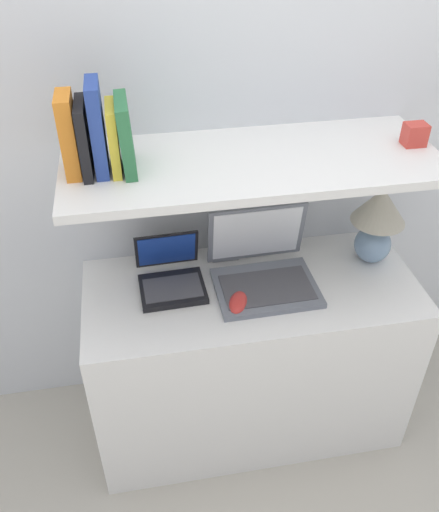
# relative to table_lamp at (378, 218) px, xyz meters

# --- Properties ---
(ground_plane) EXTENTS (12.00, 12.00, 0.00)m
(ground_plane) POSITION_rel_table_lamp_xyz_m (-0.46, -0.33, -0.88)
(ground_plane) COLOR #B2AD9E
(wall_back) EXTENTS (6.00, 0.05, 2.40)m
(wall_back) POSITION_rel_table_lamp_xyz_m (-0.46, 0.24, 0.32)
(wall_back) COLOR silver
(wall_back) RESTS_ON ground_plane
(desk) EXTENTS (1.15, 0.51, 0.71)m
(desk) POSITION_rel_table_lamp_xyz_m (-0.46, -0.08, -0.53)
(desk) COLOR white
(desk) RESTS_ON ground_plane
(back_riser) EXTENTS (1.15, 0.04, 1.14)m
(back_riser) POSITION_rel_table_lamp_xyz_m (-0.46, 0.19, -0.32)
(back_riser) COLOR silver
(back_riser) RESTS_ON ground_plane
(shelf) EXTENTS (1.15, 0.46, 0.03)m
(shelf) POSITION_rel_table_lamp_xyz_m (-0.46, -0.01, 0.27)
(shelf) COLOR white
(shelf) RESTS_ON back_riser
(table_lamp) EXTENTS (0.19, 0.19, 0.30)m
(table_lamp) POSITION_rel_table_lamp_xyz_m (0.00, 0.00, 0.00)
(table_lamp) COLOR #7593B2
(table_lamp) RESTS_ON desk
(laptop_large) EXTENTS (0.35, 0.31, 0.25)m
(laptop_large) POSITION_rel_table_lamp_xyz_m (-0.42, -0.06, -0.13)
(laptop_large) COLOR slate
(laptop_large) RESTS_ON desk
(laptop_small) EXTENTS (0.23, 0.23, 0.17)m
(laptop_small) POSITION_rel_table_lamp_xyz_m (-0.73, -0.02, -0.14)
(laptop_small) COLOR black
(laptop_small) RESTS_ON desk
(computer_mouse) EXTENTS (0.09, 0.12, 0.04)m
(computer_mouse) POSITION_rel_table_lamp_xyz_m (-0.53, -0.17, -0.16)
(computer_mouse) COLOR red
(computer_mouse) RESTS_ON desk
(router_box) EXTENTS (0.10, 0.07, 0.11)m
(router_box) POSITION_rel_table_lamp_xyz_m (-0.52, 0.11, -0.12)
(router_box) COLOR gray
(router_box) RESTS_ON desk
(book_orange) EXTENTS (0.04, 0.12, 0.23)m
(book_orange) POSITION_rel_table_lamp_xyz_m (-0.98, -0.01, 0.39)
(book_orange) COLOR orange
(book_orange) RESTS_ON shelf
(book_black) EXTENTS (0.03, 0.16, 0.21)m
(book_black) POSITION_rel_table_lamp_xyz_m (-0.94, -0.01, 0.38)
(book_black) COLOR black
(book_black) RESTS_ON shelf
(book_blue) EXTENTS (0.04, 0.14, 0.26)m
(book_blue) POSITION_rel_table_lamp_xyz_m (-0.90, -0.01, 0.41)
(book_blue) COLOR #284293
(book_blue) RESTS_ON shelf
(book_yellow) EXTENTS (0.03, 0.14, 0.19)m
(book_yellow) POSITION_rel_table_lamp_xyz_m (-0.86, -0.01, 0.38)
(book_yellow) COLOR gold
(book_yellow) RESTS_ON shelf
(book_green) EXTENTS (0.04, 0.17, 0.21)m
(book_green) POSITION_rel_table_lamp_xyz_m (-0.83, -0.01, 0.38)
(book_green) COLOR #2D7042
(book_green) RESTS_ON shelf
(shelf_gadget) EXTENTS (0.07, 0.05, 0.07)m
(shelf_gadget) POSITION_rel_table_lamp_xyz_m (0.06, -0.01, 0.31)
(shelf_gadget) COLOR #CC3D33
(shelf_gadget) RESTS_ON shelf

